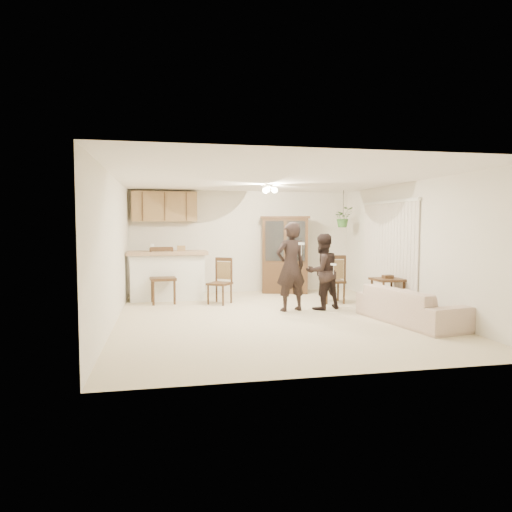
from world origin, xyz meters
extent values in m
plane|color=beige|center=(0.00, 0.00, 0.00)|extent=(6.50, 6.50, 0.00)
cube|color=white|center=(0.00, 0.00, 2.50)|extent=(5.50, 6.50, 0.02)
cube|color=silver|center=(0.00, 3.25, 1.25)|extent=(5.50, 0.02, 2.50)
cube|color=silver|center=(0.00, -3.25, 1.25)|extent=(5.50, 0.02, 2.50)
cube|color=silver|center=(-2.75, 0.00, 1.25)|extent=(0.02, 6.50, 2.50)
cube|color=silver|center=(2.75, 0.00, 1.25)|extent=(0.02, 6.50, 2.50)
cube|color=white|center=(-1.85, 2.35, 0.50)|extent=(1.60, 0.55, 1.00)
cube|color=tan|center=(-1.85, 2.35, 1.05)|extent=(1.75, 0.70, 0.08)
cube|color=olive|center=(-1.90, 3.07, 2.10)|extent=(1.50, 0.34, 0.70)
imported|color=#285F26|center=(2.30, 2.40, 1.85)|extent=(0.43, 0.37, 0.48)
cylinder|color=black|center=(2.30, 2.40, 2.17)|extent=(0.01, 0.01, 0.65)
imported|color=beige|center=(2.19, -0.90, 0.37)|extent=(1.05, 1.97, 0.73)
imported|color=black|center=(0.48, 0.54, 0.90)|extent=(0.74, 0.57, 1.80)
imported|color=black|center=(1.14, 0.58, 0.68)|extent=(0.78, 0.69, 1.35)
cube|color=#3E2816|center=(0.98, 2.83, 0.37)|extent=(1.18, 0.73, 0.73)
cube|color=#3E2816|center=(0.98, 2.83, 1.28)|extent=(1.16, 0.68, 1.10)
cube|color=#ADB8BD|center=(0.98, 2.83, 1.28)|extent=(0.92, 0.28, 0.96)
cube|color=#3E2816|center=(0.98, 2.83, 1.85)|extent=(1.27, 0.77, 0.06)
cube|color=#3E2816|center=(2.42, 0.35, 0.59)|extent=(0.59, 0.59, 0.04)
cube|color=#3E2816|center=(2.42, 0.35, 0.17)|extent=(0.50, 0.50, 0.03)
cube|color=#3E2816|center=(2.42, 0.35, 0.65)|extent=(0.21, 0.15, 0.07)
cube|color=#3E2816|center=(-1.96, 1.90, 0.53)|extent=(0.58, 0.58, 0.06)
cube|color=olive|center=(-1.96, 1.90, 0.85)|extent=(0.39, 0.08, 0.46)
cube|color=#3E2816|center=(-1.96, 1.90, 1.15)|extent=(0.48, 0.09, 0.09)
cube|color=#3E2816|center=(-0.78, 1.59, 0.43)|extent=(0.60, 0.60, 0.05)
cube|color=olive|center=(-0.78, 1.59, 0.69)|extent=(0.28, 0.22, 0.37)
cube|color=#3E2816|center=(-0.78, 1.59, 0.94)|extent=(0.34, 0.26, 0.07)
cube|color=#3E2816|center=(1.62, 1.27, 0.46)|extent=(0.47, 0.47, 0.05)
cube|color=olive|center=(1.62, 1.27, 0.74)|extent=(0.34, 0.05, 0.40)
cube|color=#3E2816|center=(1.62, 1.27, 0.99)|extent=(0.42, 0.06, 0.08)
cube|color=white|center=(0.57, 0.15, 1.33)|extent=(0.08, 0.16, 0.05)
cube|color=white|center=(1.24, 0.24, 0.92)|extent=(0.08, 0.14, 0.04)
camera|label=1|loc=(-1.90, -7.94, 1.69)|focal=32.00mm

